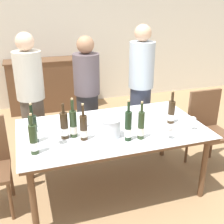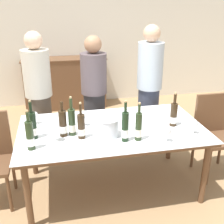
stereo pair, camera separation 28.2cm
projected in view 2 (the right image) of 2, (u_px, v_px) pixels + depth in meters
name	position (u px, v px, depth m)	size (l,w,h in m)	color
ground_plane	(112.00, 186.00, 3.17)	(12.00, 12.00, 0.00)	#A37F56
back_wall	(80.00, 30.00, 5.28)	(8.00, 0.10, 2.80)	silver
sideboard_cabinet	(65.00, 83.00, 5.31)	(1.53, 0.46, 0.95)	brown
dining_table	(112.00, 133.00, 2.92)	(1.90, 1.07, 0.73)	brown
ice_bucket	(109.00, 127.00, 2.70)	(0.20, 0.20, 0.18)	silver
wine_bottle_0	(174.00, 115.00, 2.91)	(0.07, 0.07, 0.36)	#332314
wine_bottle_1	(33.00, 126.00, 2.64)	(0.08, 0.08, 0.39)	black
wine_bottle_2	(139.00, 127.00, 2.61)	(0.06, 0.06, 0.38)	#28381E
wine_bottle_3	(63.00, 124.00, 2.69)	(0.08, 0.08, 0.35)	#332314
wine_bottle_4	(81.00, 127.00, 2.65)	(0.07, 0.07, 0.36)	#332314
wine_bottle_5	(30.00, 136.00, 2.45)	(0.07, 0.07, 0.37)	#28381E
wine_bottle_6	(125.00, 127.00, 2.59)	(0.07, 0.07, 0.40)	black
wine_bottle_7	(72.00, 122.00, 2.71)	(0.07, 0.07, 0.40)	#28381E
wine_glass_0	(194.00, 124.00, 2.74)	(0.07, 0.07, 0.14)	white
wine_glass_1	(84.00, 117.00, 2.91)	(0.07, 0.07, 0.15)	white
wine_glass_2	(167.00, 132.00, 2.59)	(0.08, 0.08, 0.15)	white
wine_glass_3	(35.00, 116.00, 2.96)	(0.07, 0.07, 0.14)	white
wine_glass_4	(56.00, 130.00, 2.60)	(0.09, 0.09, 0.16)	white
chair_right_end	(214.00, 129.00, 3.28)	(0.42, 0.42, 0.95)	brown
person_host	(39.00, 98.00, 3.49)	(0.33, 0.33, 1.63)	#51473D
person_guest_left	(94.00, 97.00, 3.65)	(0.33, 0.33, 1.56)	#2D2D33
person_guest_right	(149.00, 89.00, 3.72)	(0.33, 0.33, 1.68)	#383F56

